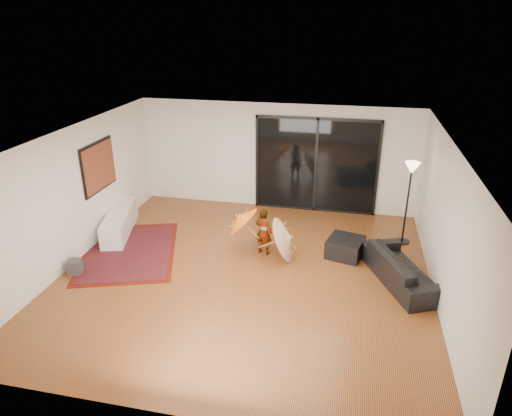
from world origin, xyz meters
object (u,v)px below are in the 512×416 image
(media_console, at_px, (120,222))
(ottoman, at_px, (345,247))
(child, at_px, (264,231))
(sofa, at_px, (402,268))

(media_console, relative_size, ottoman, 2.74)
(media_console, relative_size, child, 1.88)
(ottoman, bearing_deg, sofa, -36.65)
(sofa, bearing_deg, media_console, 58.53)
(media_console, xyz_separation_m, sofa, (6.20, -0.82, 0.03))
(media_console, bearing_deg, child, -19.74)
(ottoman, relative_size, child, 0.69)
(media_console, distance_m, child, 3.45)
(sofa, bearing_deg, ottoman, 29.38)
(media_console, xyz_separation_m, ottoman, (5.13, -0.02, -0.07))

